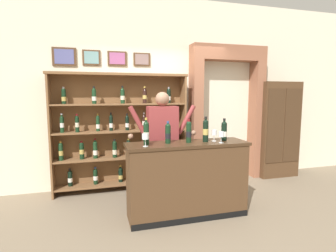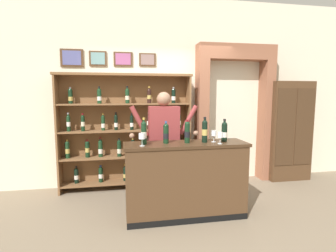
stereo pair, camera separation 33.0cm
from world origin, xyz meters
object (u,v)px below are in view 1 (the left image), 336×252
wine_shelf (121,130)px  wine_glass_left (145,137)px  tasting_bottle_super_tuscan (224,131)px  side_cabinet (277,129)px  shopkeeper (162,134)px  tasting_bottle_bianco (206,130)px  tasting_bottle_chianti (168,133)px  tasting_bottle_prosecco (189,132)px  wine_glass_right (214,133)px  tasting_counter (187,180)px  wine_glass_center (221,135)px  tasting_bottle_rosso (146,133)px

wine_shelf → wine_glass_left: size_ratio=14.12×
wine_shelf → tasting_bottle_super_tuscan: wine_shelf is taller
tasting_bottle_super_tuscan → side_cabinet: bearing=34.0°
side_cabinet → shopkeeper: (-2.57, -0.68, 0.11)m
wine_shelf → tasting_bottle_bianco: (1.01, -1.27, 0.13)m
tasting_bottle_chianti → tasting_bottle_super_tuscan: 0.81m
wine_glass_left → wine_shelf: bearing=97.0°
tasting_bottle_bianco → tasting_bottle_super_tuscan: size_ratio=1.11×
wine_shelf → wine_glass_left: wine_shelf is taller
shopkeeper → tasting_bottle_prosecco: shopkeeper is taller
tasting_bottle_super_tuscan → wine_glass_left: 1.14m
tasting_bottle_prosecco → tasting_bottle_bianco: 0.24m
wine_shelf → wine_glass_right: 1.71m
tasting_counter → wine_glass_center: bearing=-18.6°
side_cabinet → shopkeeper: bearing=-165.1°
shopkeeper → tasting_bottle_rosso: (-0.35, -0.54, 0.11)m
shopkeeper → wine_glass_center: bearing=-48.4°
wine_glass_center → side_cabinet: bearing=35.5°
side_cabinet → shopkeeper: side_cabinet is taller
wine_glass_center → wine_glass_right: bearing=103.9°
tasting_bottle_chianti → tasting_bottle_prosecco: size_ratio=0.94×
tasting_bottle_super_tuscan → tasting_bottle_bianco: bearing=-176.1°
tasting_bottle_chianti → tasting_bottle_prosecco: bearing=-5.3°
tasting_bottle_super_tuscan → tasting_bottle_chianti: bearing=179.2°
tasting_bottle_bianco → wine_glass_left: 0.85m
tasting_bottle_chianti → tasting_bottle_super_tuscan: (0.80, -0.01, 0.00)m
side_cabinet → shopkeeper: 2.66m
tasting_counter → tasting_bottle_chianti: (-0.26, 0.03, 0.64)m
wine_shelf → tasting_bottle_prosecco: size_ratio=7.40×
tasting_bottle_rosso → tasting_bottle_chianti: bearing=1.9°
tasting_bottle_super_tuscan → wine_glass_right: 0.16m
tasting_bottle_bianco → wine_glass_left: bearing=-173.3°
wine_shelf → shopkeeper: bearing=-51.8°
tasting_counter → wine_glass_left: 0.87m
wine_glass_left → wine_glass_right: size_ratio=1.03×
tasting_counter → tasting_bottle_super_tuscan: (0.54, 0.01, 0.65)m
wine_shelf → shopkeeper: (0.56, -0.71, 0.01)m
tasting_bottle_rosso → tasting_bottle_chianti: size_ratio=1.18×
tasting_bottle_prosecco → wine_glass_center: bearing=-19.2°
tasting_bottle_prosecco → tasting_bottle_rosso: bearing=178.3°
wine_glass_left → shopkeeper: bearing=59.7°
shopkeeper → tasting_bottle_chianti: bearing=-96.7°
tasting_counter → shopkeeper: size_ratio=0.97×
tasting_counter → tasting_bottle_super_tuscan: size_ratio=5.33×
tasting_bottle_rosso → wine_glass_left: (-0.03, -0.12, -0.04)m
tasting_counter → tasting_bottle_bianco: bearing=-1.2°
tasting_bottle_chianti → wine_glass_right: (0.65, -0.03, -0.02)m
tasting_bottle_prosecco → tasting_bottle_super_tuscan: 0.52m
tasting_bottle_prosecco → tasting_bottle_bianco: size_ratio=0.90×
side_cabinet → wine_glass_left: bearing=-155.5°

